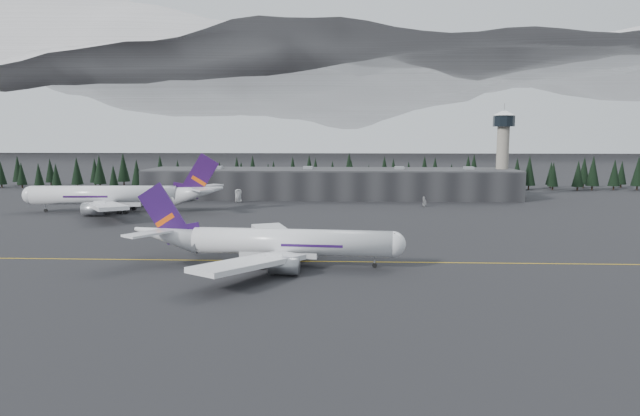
{
  "coord_description": "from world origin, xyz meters",
  "views": [
    {
      "loc": [
        6.42,
        -124.69,
        27.92
      ],
      "look_at": [
        0.0,
        20.0,
        9.0
      ],
      "focal_mm": 32.0,
      "sensor_mm": 36.0,
      "label": 1
    }
  ],
  "objects_px": {
    "jet_parked": "(122,195)",
    "gse_vehicle_b": "(424,205)",
    "gse_vehicle_a": "(238,201)",
    "jet_main": "(268,242)",
    "control_tower": "(503,144)",
    "terminal": "(331,183)"
  },
  "relations": [
    {
      "from": "terminal",
      "to": "control_tower",
      "type": "relative_size",
      "value": 4.24
    },
    {
      "from": "jet_parked",
      "to": "gse_vehicle_a",
      "type": "relative_size",
      "value": 13.04
    },
    {
      "from": "control_tower",
      "to": "gse_vehicle_a",
      "type": "xyz_separation_m",
      "value": [
        -112.11,
        -23.61,
        -22.64
      ]
    },
    {
      "from": "jet_parked",
      "to": "gse_vehicle_b",
      "type": "xyz_separation_m",
      "value": [
        110.36,
        19.77,
        -5.29
      ]
    },
    {
      "from": "jet_parked",
      "to": "gse_vehicle_b",
      "type": "height_order",
      "value": "jet_parked"
    },
    {
      "from": "jet_main",
      "to": "jet_parked",
      "type": "distance_m",
      "value": 102.21
    },
    {
      "from": "gse_vehicle_b",
      "to": "gse_vehicle_a",
      "type": "bearing_deg",
      "value": -101.21
    },
    {
      "from": "jet_main",
      "to": "gse_vehicle_b",
      "type": "distance_m",
      "value": 110.62
    },
    {
      "from": "jet_main",
      "to": "gse_vehicle_b",
      "type": "xyz_separation_m",
      "value": [
        47.06,
        100.02,
        -4.26
      ]
    },
    {
      "from": "gse_vehicle_a",
      "to": "terminal",
      "type": "bearing_deg",
      "value": 15.88
    },
    {
      "from": "terminal",
      "to": "gse_vehicle_b",
      "type": "relative_size",
      "value": 40.19
    },
    {
      "from": "gse_vehicle_b",
      "to": "control_tower",
      "type": "bearing_deg",
      "value": 127.8
    },
    {
      "from": "jet_main",
      "to": "jet_parked",
      "type": "height_order",
      "value": "jet_parked"
    },
    {
      "from": "terminal",
      "to": "jet_main",
      "type": "bearing_deg",
      "value": -94.4
    },
    {
      "from": "jet_main",
      "to": "terminal",
      "type": "bearing_deg",
      "value": 90.3
    },
    {
      "from": "jet_parked",
      "to": "gse_vehicle_a",
      "type": "distance_m",
      "value": 47.11
    },
    {
      "from": "control_tower",
      "to": "gse_vehicle_a",
      "type": "distance_m",
      "value": 116.78
    },
    {
      "from": "control_tower",
      "to": "jet_main",
      "type": "relative_size",
      "value": 0.63
    },
    {
      "from": "jet_parked",
      "to": "gse_vehicle_a",
      "type": "height_order",
      "value": "jet_parked"
    },
    {
      "from": "control_tower",
      "to": "jet_main",
      "type": "bearing_deg",
      "value": -122.5
    },
    {
      "from": "terminal",
      "to": "gse_vehicle_a",
      "type": "bearing_deg",
      "value": -150.96
    },
    {
      "from": "control_tower",
      "to": "jet_parked",
      "type": "relative_size",
      "value": 0.52
    }
  ]
}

